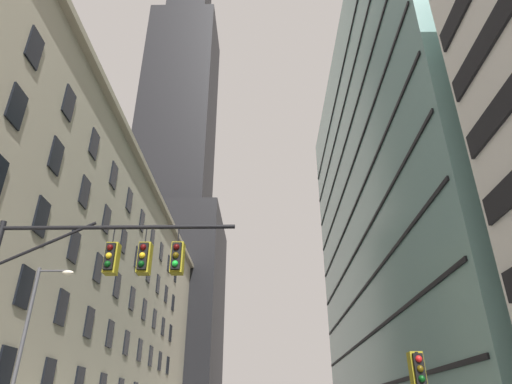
# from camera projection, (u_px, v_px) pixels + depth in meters

# --- Properties ---
(station_building) EXTENTS (13.73, 73.00, 26.76)m
(station_building) POSITION_uv_depth(u_px,v_px,m) (58.00, 283.00, 42.23)
(station_building) COLOR #B2A88E
(station_building) RESTS_ON ground
(dark_skyscraper) EXTENTS (23.57, 23.57, 191.38)m
(dark_skyscraper) POSITION_uv_depth(u_px,v_px,m) (175.00, 155.00, 104.16)
(dark_skyscraper) COLOR black
(dark_skyscraper) RESTS_ON ground
(glass_office_midrise) EXTENTS (18.37, 44.74, 42.30)m
(glass_office_midrise) POSITION_uv_depth(u_px,v_px,m) (442.00, 203.00, 44.54)
(glass_office_midrise) COLOR gray
(glass_office_midrise) RESTS_ON ground
(traffic_signal_mast) EXTENTS (8.08, 0.63, 7.64)m
(traffic_signal_mast) POSITION_uv_depth(u_px,v_px,m) (94.00, 279.00, 14.18)
(traffic_signal_mast) COLOR black
(traffic_signal_mast) RESTS_ON sidewalk_left
(traffic_light_near_right) EXTENTS (0.40, 0.63, 3.51)m
(traffic_light_near_right) POSITION_uv_depth(u_px,v_px,m) (419.00, 376.00, 13.49)
(traffic_light_near_right) COLOR black
(traffic_light_near_right) RESTS_ON sidewalk_right
(street_lamppost) EXTENTS (1.81, 0.32, 8.17)m
(street_lamppost) POSITION_uv_depth(u_px,v_px,m) (28.00, 341.00, 19.98)
(street_lamppost) COLOR #47474C
(street_lamppost) RESTS_ON sidewalk_left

